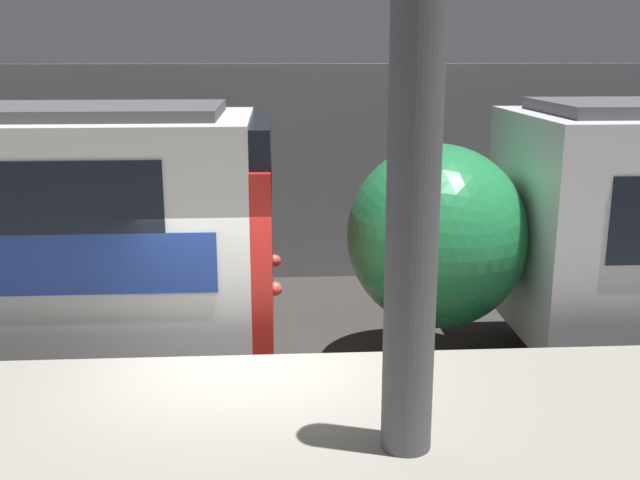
{
  "coord_description": "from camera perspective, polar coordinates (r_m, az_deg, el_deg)",
  "views": [
    {
      "loc": [
        0.32,
        -7.55,
        4.34
      ],
      "look_at": [
        0.84,
        0.87,
        2.19
      ],
      "focal_mm": 42.0,
      "sensor_mm": 36.0,
      "label": 1
    }
  ],
  "objects": [
    {
      "name": "ground_plane",
      "position": [
        8.71,
        -5.37,
        -15.63
      ],
      "size": [
        120.0,
        120.0,
        0.0
      ],
      "primitive_type": "plane",
      "color": "#33302D"
    },
    {
      "name": "support_pillar_near",
      "position": [
        5.81,
        7.04,
        0.9
      ],
      "size": [
        0.41,
        0.41,
        3.73
      ],
      "color": "#56565B",
      "rests_on": "platform"
    },
    {
      "name": "station_rear_barrier",
      "position": [
        14.32,
        -4.79,
        5.04
      ],
      "size": [
        50.0,
        0.15,
        4.09
      ],
      "color": "#939399",
      "rests_on": "ground"
    }
  ]
}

